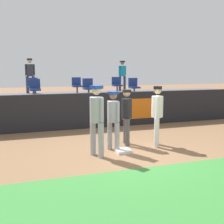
% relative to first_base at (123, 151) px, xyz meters
% --- Properties ---
extents(ground_plane, '(60.00, 60.00, 0.00)m').
position_rel_first_base_xyz_m(ground_plane, '(0.10, -0.11, -0.04)').
color(ground_plane, '#846042').
extents(grass_foreground_strip, '(18.00, 2.80, 0.01)m').
position_rel_first_base_xyz_m(grass_foreground_strip, '(0.10, -2.69, -0.04)').
color(grass_foreground_strip, '#388438').
rests_on(grass_foreground_strip, ground_plane).
extents(first_base, '(0.40, 0.40, 0.08)m').
position_rel_first_base_xyz_m(first_base, '(0.00, 0.00, 0.00)').
color(first_base, white).
rests_on(first_base, ground_plane).
extents(player_fielder_home, '(0.52, 0.49, 1.81)m').
position_rel_first_base_xyz_m(player_fielder_home, '(1.21, 0.33, 1.01)').
color(player_fielder_home, white).
rests_on(player_fielder_home, ground_plane).
extents(player_runner_visitor, '(0.47, 0.50, 1.90)m').
position_rel_first_base_xyz_m(player_runner_visitor, '(-0.78, -0.08, 1.06)').
color(player_runner_visitor, '#9EA3AD').
rests_on(player_runner_visitor, ground_plane).
extents(player_coach_visitor, '(0.43, 0.44, 1.70)m').
position_rel_first_base_xyz_m(player_coach_visitor, '(-0.20, 0.27, 0.94)').
color(player_coach_visitor, '#9EA3AD').
rests_on(player_coach_visitor, ground_plane).
extents(player_umpire, '(0.38, 0.47, 1.70)m').
position_rel_first_base_xyz_m(player_umpire, '(0.39, 0.74, 0.95)').
color(player_umpire, '#4C4C51').
rests_on(player_umpire, ground_plane).
extents(field_wall, '(18.00, 0.26, 1.39)m').
position_rel_first_base_xyz_m(field_wall, '(0.11, 3.47, 0.66)').
color(field_wall, black).
rests_on(field_wall, ground_plane).
extents(bleacher_platform, '(18.00, 4.80, 1.07)m').
position_rel_first_base_xyz_m(bleacher_platform, '(0.10, 6.04, 0.49)').
color(bleacher_platform, '#59595E').
rests_on(bleacher_platform, ground_plane).
extents(seat_back_center, '(0.46, 0.44, 0.84)m').
position_rel_first_base_xyz_m(seat_back_center, '(0.03, 6.71, 1.50)').
color(seat_back_center, '#4C4C51').
rests_on(seat_back_center, bleacher_platform).
extents(seat_front_right, '(0.44, 0.44, 0.84)m').
position_rel_first_base_xyz_m(seat_front_right, '(2.38, 4.91, 1.50)').
color(seat_front_right, '#4C4C51').
rests_on(seat_front_right, bleacher_platform).
extents(seat_front_left, '(0.44, 0.44, 0.84)m').
position_rel_first_base_xyz_m(seat_front_left, '(-2.09, 4.91, 1.50)').
color(seat_front_left, '#4C4C51').
rests_on(seat_front_left, bleacher_platform).
extents(seat_back_right, '(0.48, 0.44, 0.84)m').
position_rel_first_base_xyz_m(seat_back_right, '(2.16, 6.71, 1.50)').
color(seat_back_right, '#4C4C51').
rests_on(seat_back_right, bleacher_platform).
extents(seat_back_left, '(0.47, 0.44, 0.84)m').
position_rel_first_base_xyz_m(seat_back_left, '(-2.10, 6.71, 1.50)').
color(seat_back_left, '#4C4C51').
rests_on(seat_back_left, bleacher_platform).
extents(seat_front_center, '(0.46, 0.44, 0.84)m').
position_rel_first_base_xyz_m(seat_front_center, '(0.19, 4.91, 1.50)').
color(seat_front_center, '#4C4C51').
rests_on(seat_front_center, bleacher_platform).
extents(spectator_hooded, '(0.48, 0.37, 1.72)m').
position_rel_first_base_xyz_m(spectator_hooded, '(2.90, 7.87, 2.02)').
color(spectator_hooded, '#33384C').
rests_on(spectator_hooded, bleacher_platform).
extents(spectator_capped, '(0.50, 0.38, 1.79)m').
position_rel_first_base_xyz_m(spectator_capped, '(-2.17, 7.94, 2.07)').
color(spectator_capped, '#33384C').
rests_on(spectator_capped, bleacher_platform).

